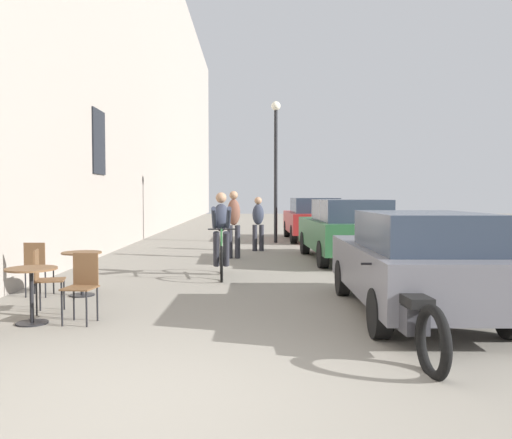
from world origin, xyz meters
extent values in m
plane|color=gray|center=(0.00, 0.00, 0.00)|extent=(88.00, 88.00, 0.00)
cube|color=gray|center=(-3.45, 14.00, 6.93)|extent=(0.50, 68.00, 13.86)
cube|color=black|center=(-3.18, 9.96, 3.06)|extent=(0.04, 1.10, 1.70)
cylinder|color=black|center=(-1.99, 2.61, 0.01)|extent=(0.40, 0.40, 0.02)
cylinder|color=black|center=(-1.99, 2.61, 0.36)|extent=(0.05, 0.05, 0.67)
cylinder|color=brown|center=(-1.99, 2.61, 0.71)|extent=(0.64, 0.64, 0.02)
cylinder|color=black|center=(-1.87, 3.45, 0.23)|extent=(0.02, 0.02, 0.45)
cylinder|color=black|center=(-1.79, 3.13, 0.23)|extent=(0.02, 0.02, 0.45)
cylinder|color=black|center=(-2.18, 3.37, 0.23)|extent=(0.02, 0.02, 0.45)
cylinder|color=black|center=(-2.10, 3.06, 0.23)|extent=(0.02, 0.02, 0.45)
cube|color=brown|center=(-1.99, 3.25, 0.46)|extent=(0.46, 0.46, 0.02)
cube|color=brown|center=(-2.16, 3.21, 0.68)|extent=(0.10, 0.34, 0.42)
cylinder|color=black|center=(-1.23, 2.43, 0.23)|extent=(0.02, 0.02, 0.45)
cylinder|color=black|center=(-1.55, 2.47, 0.23)|extent=(0.02, 0.02, 0.45)
cylinder|color=black|center=(-1.19, 2.75, 0.23)|extent=(0.02, 0.02, 0.45)
cylinder|color=black|center=(-1.51, 2.79, 0.23)|extent=(0.02, 0.02, 0.45)
cube|color=brown|center=(-1.37, 2.61, 0.46)|extent=(0.43, 0.43, 0.02)
cube|color=brown|center=(-1.35, 2.79, 0.68)|extent=(0.34, 0.07, 0.42)
cylinder|color=black|center=(-1.95, 4.51, 0.01)|extent=(0.40, 0.40, 0.02)
cylinder|color=black|center=(-1.95, 4.51, 0.36)|extent=(0.05, 0.05, 0.67)
cylinder|color=brown|center=(-1.95, 4.51, 0.71)|extent=(0.64, 0.64, 0.02)
cylinder|color=black|center=(-2.79, 4.68, 0.23)|extent=(0.02, 0.02, 0.45)
cylinder|color=black|center=(-2.47, 4.67, 0.23)|extent=(0.02, 0.02, 0.45)
cylinder|color=black|center=(-2.80, 4.36, 0.23)|extent=(0.02, 0.02, 0.45)
cylinder|color=black|center=(-2.48, 4.34, 0.23)|extent=(0.02, 0.02, 0.45)
cube|color=brown|center=(-2.63, 4.51, 0.46)|extent=(0.39, 0.39, 0.02)
cube|color=brown|center=(-2.64, 4.33, 0.68)|extent=(0.34, 0.03, 0.42)
torus|color=black|center=(0.27, 5.93, 0.33)|extent=(0.09, 0.71, 0.71)
torus|color=black|center=(0.21, 6.98, 0.33)|extent=(0.09, 0.71, 0.71)
cylinder|color=#2D6B38|center=(0.21, 6.89, 0.61)|extent=(0.05, 0.22, 0.58)
cylinder|color=#2D6B38|center=(0.24, 6.39, 0.95)|extent=(0.09, 0.83, 0.14)
cylinder|color=#2D6B38|center=(0.27, 5.95, 0.67)|extent=(0.04, 0.09, 0.67)
cylinder|color=#2D6B38|center=(0.24, 6.48, 0.37)|extent=(0.10, 1.00, 0.12)
cylinder|color=black|center=(0.27, 5.98, 1.00)|extent=(0.52, 0.06, 0.03)
ellipsoid|color=black|center=(0.22, 6.80, 0.93)|extent=(0.12, 0.24, 0.06)
ellipsoid|color=#2D3342|center=(0.22, 6.72, 1.21)|extent=(0.36, 0.37, 0.59)
sphere|color=#A57A5B|center=(0.23, 6.68, 1.60)|extent=(0.22, 0.22, 0.22)
cylinder|color=#26262D|center=(0.33, 6.64, 0.55)|extent=(0.15, 0.40, 0.75)
cylinder|color=#26262D|center=(0.13, 6.63, 0.55)|extent=(0.15, 0.40, 0.75)
cylinder|color=#2D3342|center=(0.39, 6.34, 1.20)|extent=(0.15, 0.75, 0.48)
cylinder|color=#2D3342|center=(0.10, 6.32, 1.20)|extent=(0.12, 0.75, 0.48)
cylinder|color=#26262D|center=(0.49, 9.66, 0.43)|extent=(0.14, 0.14, 0.87)
cylinder|color=#26262D|center=(0.29, 9.67, 0.43)|extent=(0.14, 0.14, 0.87)
ellipsoid|color=brown|center=(0.39, 9.67, 1.21)|extent=(0.36, 0.27, 0.69)
sphere|color=#A57A5B|center=(0.39, 9.67, 1.65)|extent=(0.22, 0.22, 0.22)
cylinder|color=#26262D|center=(1.16, 11.50, 0.39)|extent=(0.14, 0.14, 0.78)
cylinder|color=#26262D|center=(0.96, 11.48, 0.39)|extent=(0.14, 0.14, 0.78)
ellipsoid|color=#2D3342|center=(1.06, 11.49, 1.09)|extent=(0.36, 0.28, 0.62)
sphere|color=#A57A5B|center=(1.06, 11.49, 1.50)|extent=(0.22, 0.22, 0.22)
cylinder|color=black|center=(1.72, 14.26, 2.30)|extent=(0.12, 0.12, 4.60)
sphere|color=silver|center=(1.72, 14.26, 4.74)|extent=(0.32, 0.32, 0.32)
cube|color=#595960|center=(3.07, 3.17, 0.61)|extent=(1.73, 4.03, 0.65)
cube|color=#283342|center=(3.07, 2.69, 1.18)|extent=(1.43, 2.19, 0.48)
cylinder|color=black|center=(2.34, 4.50, 0.29)|extent=(0.20, 0.58, 0.58)
cylinder|color=black|center=(3.85, 4.48, 0.29)|extent=(0.20, 0.58, 0.58)
cylinder|color=black|center=(2.30, 1.86, 0.29)|extent=(0.20, 0.58, 0.58)
cylinder|color=black|center=(3.81, 1.84, 0.29)|extent=(0.20, 0.58, 0.58)
cube|color=#23512D|center=(3.23, 9.22, 0.67)|extent=(1.96, 4.41, 0.71)
cube|color=#283342|center=(3.25, 8.70, 1.28)|extent=(1.60, 2.40, 0.53)
cylinder|color=black|center=(2.36, 10.62, 0.31)|extent=(0.23, 0.63, 0.63)
cylinder|color=black|center=(4.00, 10.68, 0.31)|extent=(0.23, 0.63, 0.63)
cylinder|color=black|center=(2.47, 7.76, 0.31)|extent=(0.23, 0.63, 0.63)
cylinder|color=black|center=(4.10, 7.82, 0.31)|extent=(0.23, 0.63, 0.63)
cube|color=maroon|center=(3.13, 15.39, 0.67)|extent=(1.85, 4.40, 0.71)
cube|color=#283342|center=(3.14, 14.86, 1.29)|extent=(1.54, 2.38, 0.53)
cylinder|color=black|center=(2.29, 16.82, 0.32)|extent=(0.21, 0.63, 0.63)
cylinder|color=black|center=(3.94, 16.84, 0.32)|extent=(0.21, 0.63, 0.63)
cylinder|color=black|center=(2.32, 13.93, 0.32)|extent=(0.21, 0.63, 0.63)
cylinder|color=black|center=(3.97, 13.95, 0.32)|extent=(0.21, 0.63, 0.63)
torus|color=black|center=(2.40, 2.07, 0.30)|extent=(0.13, 0.69, 0.69)
torus|color=black|center=(2.48, 0.62, 0.30)|extent=(0.14, 0.70, 0.70)
cube|color=#333338|center=(2.44, 1.34, 0.40)|extent=(0.28, 0.77, 0.28)
ellipsoid|color=#23512D|center=(2.44, 1.44, 0.62)|extent=(0.31, 0.53, 0.24)
cube|color=black|center=(2.46, 1.06, 0.60)|extent=(0.26, 0.45, 0.10)
cylinder|color=black|center=(2.41, 1.97, 0.85)|extent=(0.62, 0.06, 0.03)
camera|label=1|loc=(0.80, -4.13, 1.64)|focal=37.08mm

